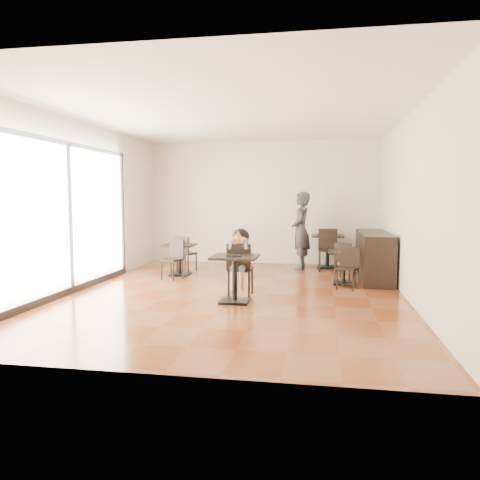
% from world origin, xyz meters
% --- Properties ---
extents(floor, '(6.00, 8.00, 0.01)m').
position_xyz_m(floor, '(0.00, 0.00, 0.00)').
color(floor, brown).
rests_on(floor, ground).
extents(ceiling, '(6.00, 8.00, 0.01)m').
position_xyz_m(ceiling, '(0.00, 0.00, 3.20)').
color(ceiling, white).
rests_on(ceiling, floor).
extents(wall_back, '(6.00, 0.01, 3.20)m').
position_xyz_m(wall_back, '(0.00, 4.00, 1.60)').
color(wall_back, beige).
rests_on(wall_back, floor).
extents(wall_front, '(6.00, 0.01, 3.20)m').
position_xyz_m(wall_front, '(0.00, -4.00, 1.60)').
color(wall_front, beige).
rests_on(wall_front, floor).
extents(wall_left, '(0.01, 8.00, 3.20)m').
position_xyz_m(wall_left, '(-3.00, 0.00, 1.60)').
color(wall_left, beige).
rests_on(wall_left, floor).
extents(wall_right, '(0.01, 8.00, 3.20)m').
position_xyz_m(wall_right, '(3.00, 0.00, 1.60)').
color(wall_right, beige).
rests_on(wall_right, floor).
extents(storefront_window, '(0.04, 4.50, 2.60)m').
position_xyz_m(storefront_window, '(-2.97, -0.50, 1.40)').
color(storefront_window, white).
rests_on(storefront_window, floor).
extents(child_table, '(0.74, 0.74, 0.79)m').
position_xyz_m(child_table, '(0.13, -0.73, 0.39)').
color(child_table, black).
rests_on(child_table, floor).
extents(child_chair, '(0.43, 0.43, 0.95)m').
position_xyz_m(child_chair, '(0.13, -0.18, 0.47)').
color(child_chair, black).
rests_on(child_chair, floor).
extents(child, '(0.43, 0.60, 1.19)m').
position_xyz_m(child, '(0.13, -0.18, 0.60)').
color(child, slate).
rests_on(child, child_chair).
extents(plate, '(0.27, 0.27, 0.02)m').
position_xyz_m(plate, '(0.13, -0.83, 0.79)').
color(plate, black).
rests_on(plate, child_table).
extents(pizza_slice, '(0.28, 0.21, 0.06)m').
position_xyz_m(pizza_slice, '(0.13, -0.37, 1.03)').
color(pizza_slice, '#DFC87F').
rests_on(pizza_slice, child).
extents(adult_patron, '(0.46, 0.69, 1.88)m').
position_xyz_m(adult_patron, '(1.04, 3.15, 0.94)').
color(adult_patron, '#353539').
rests_on(adult_patron, floor).
extents(cafe_table_mid, '(0.81, 0.81, 0.66)m').
position_xyz_m(cafe_table_mid, '(1.99, 1.27, 0.33)').
color(cafe_table_mid, black).
rests_on(cafe_table_mid, floor).
extents(cafe_table_left, '(0.85, 0.85, 0.70)m').
position_xyz_m(cafe_table_left, '(-1.59, 1.74, 0.35)').
color(cafe_table_left, black).
rests_on(cafe_table_left, floor).
extents(cafe_table_back, '(0.79, 0.79, 0.82)m').
position_xyz_m(cafe_table_back, '(1.69, 3.45, 0.41)').
color(cafe_table_back, black).
rests_on(cafe_table_back, floor).
extents(chair_mid_a, '(0.47, 0.47, 0.79)m').
position_xyz_m(chair_mid_a, '(2.04, 1.82, 0.40)').
color(chair_mid_a, black).
rests_on(chair_mid_a, floor).
extents(chair_mid_b, '(0.47, 0.47, 0.79)m').
position_xyz_m(chair_mid_b, '(2.04, 0.72, 0.40)').
color(chair_mid_b, black).
rests_on(chair_mid_b, floor).
extents(chair_left_a, '(0.48, 0.48, 0.84)m').
position_xyz_m(chair_left_a, '(-1.59, 2.29, 0.42)').
color(chair_left_a, black).
rests_on(chair_left_a, floor).
extents(chair_left_b, '(0.48, 0.48, 0.84)m').
position_xyz_m(chair_left_b, '(-1.59, 1.19, 0.42)').
color(chair_left_b, black).
rests_on(chair_left_b, floor).
extents(chair_back_a, '(0.45, 0.45, 0.99)m').
position_xyz_m(chair_back_a, '(1.69, 3.50, 0.49)').
color(chair_back_a, black).
rests_on(chair_back_a, floor).
extents(chair_back_b, '(0.45, 0.45, 0.99)m').
position_xyz_m(chair_back_b, '(1.69, 2.90, 0.49)').
color(chair_back_b, black).
rests_on(chair_back_b, floor).
extents(service_counter, '(0.60, 2.40, 1.00)m').
position_xyz_m(service_counter, '(2.65, 2.00, 0.50)').
color(service_counter, black).
rests_on(service_counter, floor).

